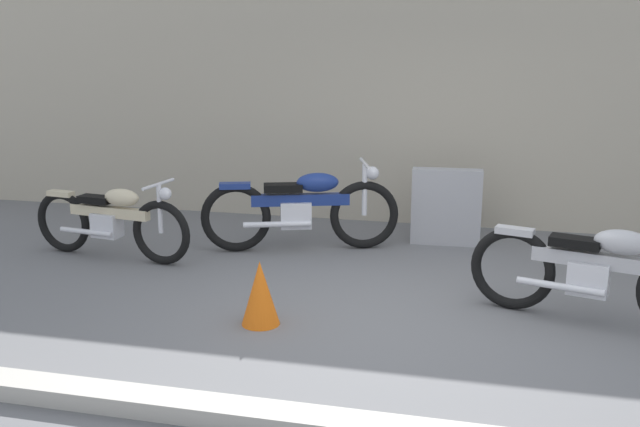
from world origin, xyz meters
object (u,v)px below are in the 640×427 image
at_px(traffic_cone, 260,293).
at_px(motorcycle_cream, 111,220).
at_px(motorcycle_blue, 302,208).
at_px(stone_marker, 446,207).
at_px(motorcycle_silver, 598,272).

height_order(traffic_cone, motorcycle_cream, motorcycle_cream).
xyz_separation_m(traffic_cone, motorcycle_blue, (-0.20, 2.16, 0.21)).
relative_size(stone_marker, motorcycle_blue, 0.41).
height_order(motorcycle_blue, motorcycle_cream, motorcycle_blue).
height_order(motorcycle_silver, motorcycle_blue, motorcycle_blue).
distance_m(traffic_cone, motorcycle_cream, 2.54).
bearing_deg(stone_marker, motorcycle_blue, -158.57).
bearing_deg(motorcycle_silver, motorcycle_cream, -172.93).
bearing_deg(motorcycle_silver, stone_marker, 138.37).
xyz_separation_m(motorcycle_blue, motorcycle_cream, (-1.93, -0.77, -0.05)).
distance_m(stone_marker, motorcycle_blue, 1.67).
relative_size(motorcycle_blue, motorcycle_cream, 1.09).
distance_m(motorcycle_blue, motorcycle_cream, 2.07).
bearing_deg(motorcycle_blue, motorcycle_silver, -45.45).
relative_size(traffic_cone, motorcycle_cream, 0.28).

